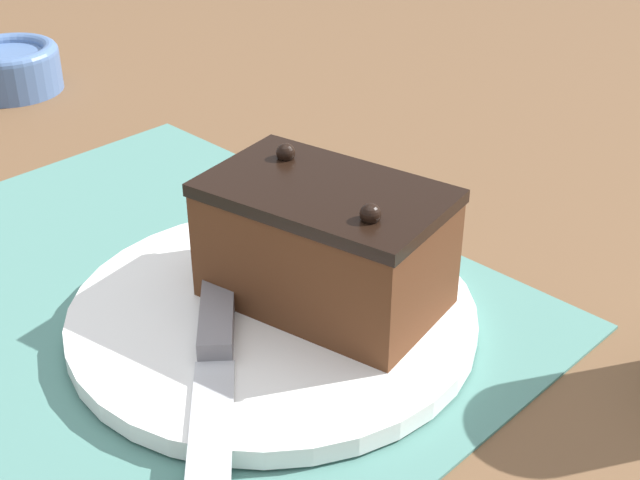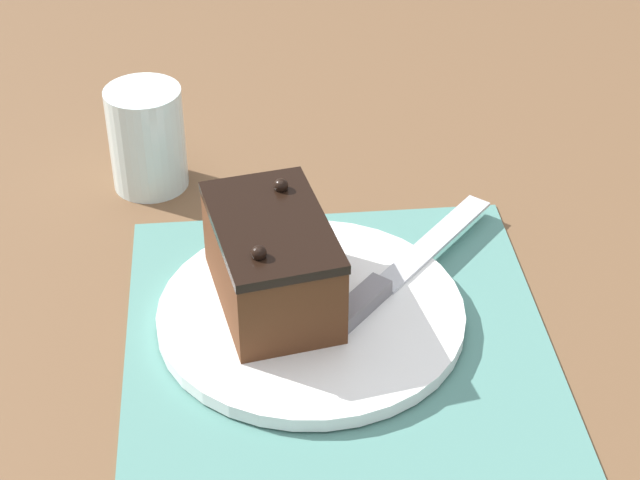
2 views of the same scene
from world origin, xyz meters
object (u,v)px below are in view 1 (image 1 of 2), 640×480
object	(u,v)px
cake_plate	(273,315)
serving_knife	(215,360)
small_bowl	(10,67)
chocolate_cake	(325,244)

from	to	relation	value
cake_plate	serving_knife	size ratio (longest dim) A/B	1.31
cake_plate	small_bowl	xyz separation A→B (m)	(-0.49, 0.10, 0.02)
serving_knife	small_bowl	world-z (taller)	small_bowl
small_bowl	chocolate_cake	bearing A→B (deg)	-7.41
small_bowl	serving_knife	bearing A→B (deg)	-17.19
serving_knife	small_bowl	xyz separation A→B (m)	(-0.51, 0.16, 0.00)
chocolate_cake	small_bowl	bearing A→B (deg)	172.59
chocolate_cake	cake_plate	bearing A→B (deg)	-117.94
cake_plate	serving_knife	world-z (taller)	serving_knife
cake_plate	small_bowl	world-z (taller)	small_bowl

